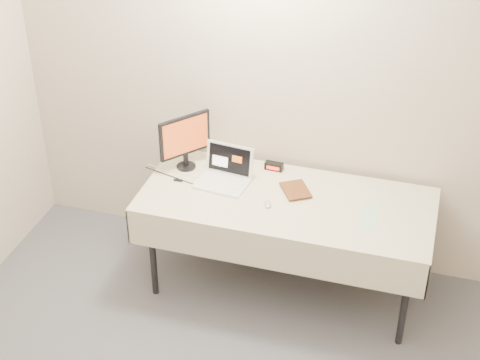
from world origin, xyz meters
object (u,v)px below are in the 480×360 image
(table, at_px, (286,207))
(book, at_px, (284,180))
(laptop, at_px, (225,174))
(monitor, at_px, (185,138))

(table, relative_size, book, 8.76)
(table, relative_size, laptop, 5.23)
(monitor, bearing_deg, table, -64.74)
(table, xyz_separation_m, book, (-0.03, 0.06, 0.17))
(laptop, bearing_deg, monitor, 170.22)
(laptop, bearing_deg, table, -5.20)
(laptop, bearing_deg, book, 1.65)
(table, distance_m, monitor, 0.82)
(monitor, bearing_deg, laptop, -67.42)
(monitor, height_order, book, monitor)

